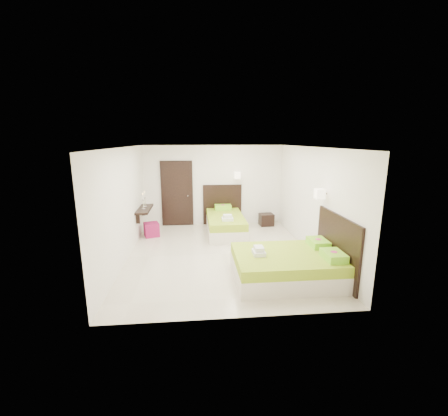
{
  "coord_description": "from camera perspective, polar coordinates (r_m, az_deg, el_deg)",
  "views": [
    {
      "loc": [
        -0.59,
        -6.96,
        2.77
      ],
      "look_at": [
        0.1,
        0.3,
        1.1
      ],
      "focal_mm": 24.0,
      "sensor_mm": 36.0,
      "label": 1
    }
  ],
  "objects": [
    {
      "name": "nightstand",
      "position": [
        9.97,
        8.06,
        -2.2
      ],
      "size": [
        0.46,
        0.42,
        0.39
      ],
      "primitive_type": "cube",
      "rotation": [
        0.0,
        0.0,
        0.06
      ],
      "color": "black",
      "rests_on": "ground"
    },
    {
      "name": "console_shelf",
      "position": [
        8.9,
        -14.96,
        -0.22
      ],
      "size": [
        0.35,
        1.2,
        0.78
      ],
      "color": "black",
      "rests_on": "ground"
    },
    {
      "name": "ottoman",
      "position": [
        9.03,
        -13.63,
        -4.01
      ],
      "size": [
        0.51,
        0.51,
        0.4
      ],
      "primitive_type": "cube",
      "rotation": [
        0.0,
        0.0,
        0.32
      ],
      "color": "maroon",
      "rests_on": "ground"
    },
    {
      "name": "bed_single",
      "position": [
        9.11,
        0.23,
        -2.73
      ],
      "size": [
        1.27,
        2.12,
        1.75
      ],
      "color": "beige",
      "rests_on": "ground"
    },
    {
      "name": "floor",
      "position": [
        7.51,
        -0.55,
        -8.74
      ],
      "size": [
        5.5,
        5.5,
        0.0
      ],
      "primitive_type": "plane",
      "color": "beige",
      "rests_on": "ground"
    },
    {
      "name": "bed_double",
      "position": [
        6.29,
        12.56,
        -10.43
      ],
      "size": [
        2.1,
        1.79,
        1.73
      ],
      "color": "beige",
      "rests_on": "ground"
    },
    {
      "name": "door",
      "position": [
        9.82,
        -8.92,
        2.66
      ],
      "size": [
        1.02,
        0.15,
        2.14
      ],
      "color": "black",
      "rests_on": "ground"
    }
  ]
}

